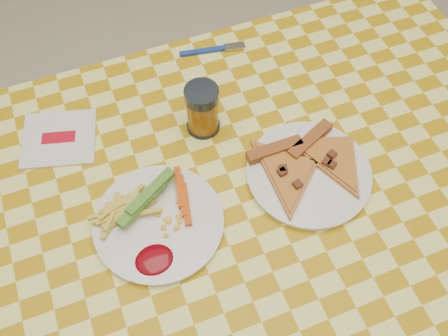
# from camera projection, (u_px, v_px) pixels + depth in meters

# --- Properties ---
(ground) EXTENTS (8.00, 8.00, 0.00)m
(ground) POSITION_uv_depth(u_px,v_px,m) (234.00, 317.00, 1.56)
(ground) COLOR beige
(ground) RESTS_ON ground
(table) EXTENTS (1.28, 0.88, 0.76)m
(table) POSITION_uv_depth(u_px,v_px,m) (240.00, 221.00, 0.98)
(table) COLOR silver
(table) RESTS_ON ground
(plate_left) EXTENTS (0.30, 0.30, 0.01)m
(plate_left) POSITION_uv_depth(u_px,v_px,m) (159.00, 223.00, 0.89)
(plate_left) COLOR white
(plate_left) RESTS_ON table
(plate_right) EXTENTS (0.26, 0.26, 0.01)m
(plate_right) POSITION_uv_depth(u_px,v_px,m) (308.00, 174.00, 0.94)
(plate_right) COLOR white
(plate_right) RESTS_ON table
(fries_veggies) EXTENTS (0.20, 0.19, 0.04)m
(fries_veggies) POSITION_uv_depth(u_px,v_px,m) (150.00, 213.00, 0.88)
(fries_veggies) COLOR gold
(fries_veggies) RESTS_ON plate_left
(pizza_slices) EXTENTS (0.27, 0.25, 0.02)m
(pizza_slices) POSITION_uv_depth(u_px,v_px,m) (307.00, 163.00, 0.94)
(pizza_slices) COLOR #BF7D3B
(pizza_slices) RESTS_ON plate_right
(drink_glass) EXTENTS (0.07, 0.07, 0.11)m
(drink_glass) POSITION_uv_depth(u_px,v_px,m) (202.00, 110.00, 0.96)
(drink_glass) COLOR black
(drink_glass) RESTS_ON table
(napkin) EXTENTS (0.17, 0.17, 0.01)m
(napkin) POSITION_uv_depth(u_px,v_px,m) (59.00, 138.00, 0.99)
(napkin) COLOR white
(napkin) RESTS_ON table
(fork) EXTENTS (0.15, 0.04, 0.01)m
(fork) POSITION_uv_depth(u_px,v_px,m) (213.00, 49.00, 1.12)
(fork) COLOR #163298
(fork) RESTS_ON table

